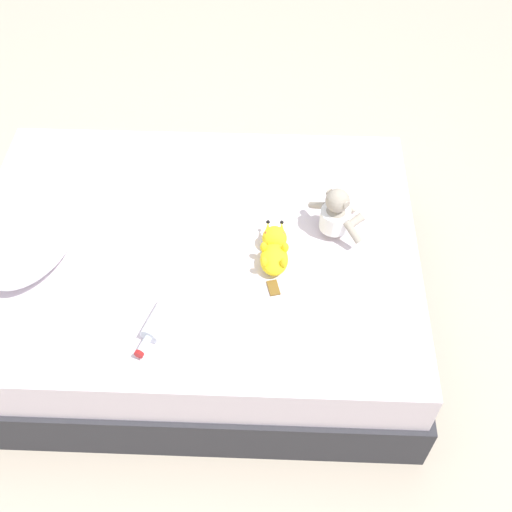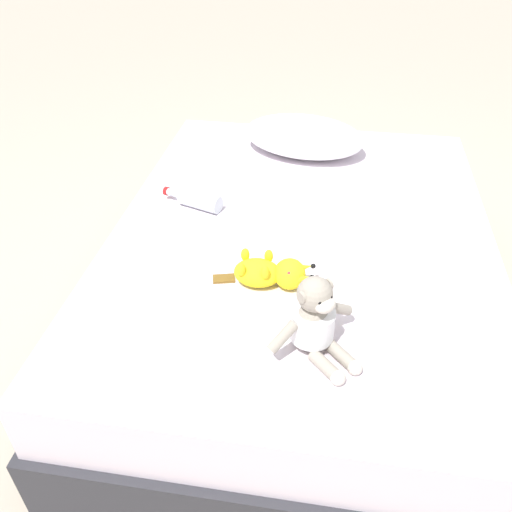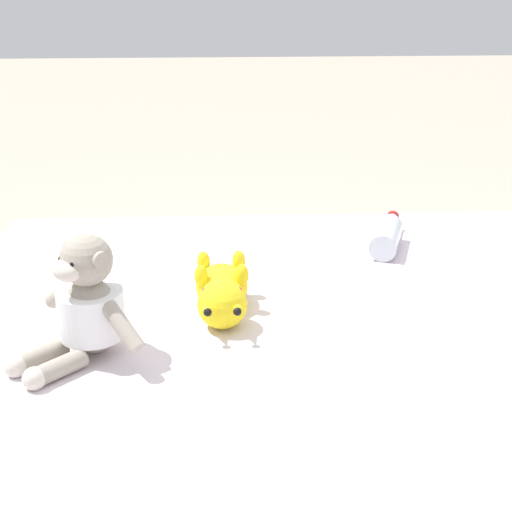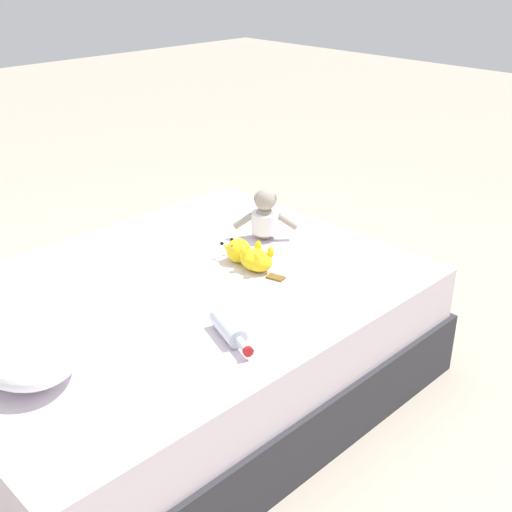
# 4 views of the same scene
# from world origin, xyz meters

# --- Properties ---
(ground_plane) EXTENTS (16.00, 16.00, 0.00)m
(ground_plane) POSITION_xyz_m (0.00, 0.00, 0.00)
(ground_plane) COLOR #B7A893
(bed) EXTENTS (1.41, 1.88, 0.49)m
(bed) POSITION_xyz_m (0.00, 0.00, 0.24)
(bed) COLOR #2D2D33
(bed) RESTS_ON ground_plane
(pillow) EXTENTS (0.61, 0.44, 0.16)m
(pillow) POSITION_xyz_m (-0.05, 0.64, 0.57)
(pillow) COLOR white
(pillow) RESTS_ON bed
(plush_monkey) EXTENTS (0.26, 0.26, 0.24)m
(plush_monkey) POSITION_xyz_m (0.08, -0.58, 0.59)
(plush_monkey) COLOR #9E9384
(plush_monkey) RESTS_ON bed
(plush_yellow_creature) EXTENTS (0.33, 0.11, 0.10)m
(plush_yellow_creature) POSITION_xyz_m (-0.07, -0.33, 0.54)
(plush_yellow_creature) COLOR yellow
(plush_yellow_creature) RESTS_ON bed
(glass_bottle) EXTENTS (0.25, 0.13, 0.07)m
(glass_bottle) POSITION_xyz_m (-0.41, 0.09, 0.52)
(glass_bottle) COLOR silver
(glass_bottle) RESTS_ON bed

